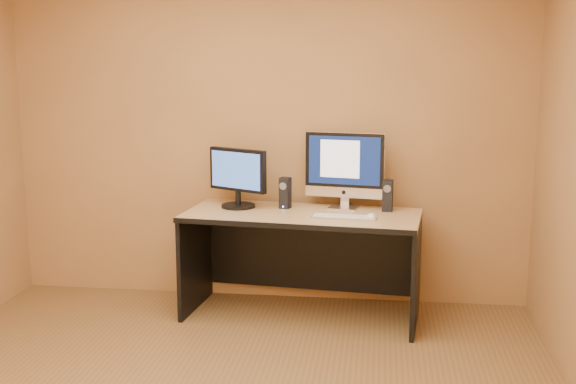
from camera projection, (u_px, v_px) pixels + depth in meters
name	position (u px, v px, depth m)	size (l,w,h in m)	color
walls	(204.00, 175.00, 3.57)	(4.00, 4.00, 2.60)	#9F7140
desk	(302.00, 265.00, 5.23)	(1.67, 0.73, 0.77)	tan
imac	(344.00, 170.00, 5.28)	(0.60, 0.22, 0.57)	silver
second_monitor	(238.00, 178.00, 5.32)	(0.50, 0.25, 0.44)	black
speaker_left	(285.00, 193.00, 5.31)	(0.07, 0.08, 0.23)	black
speaker_right	(388.00, 196.00, 5.21)	(0.07, 0.08, 0.23)	black
keyboard	(344.00, 217.00, 5.00)	(0.45, 0.12, 0.02)	#B9B9BE
mouse	(371.00, 216.00, 4.99)	(0.06, 0.11, 0.04)	white
cable_a	(352.00, 206.00, 5.39)	(0.01, 0.01, 0.23)	black
cable_b	(340.00, 205.00, 5.41)	(0.01, 0.01, 0.19)	black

